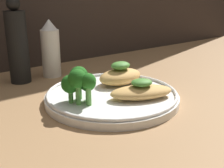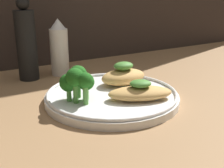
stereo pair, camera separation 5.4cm
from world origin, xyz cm
name	(u,v)px [view 1 (the left image)]	position (x,y,z in cm)	size (l,w,h in cm)	color
ground_plane	(112,103)	(0.00, 0.00, -0.50)	(180.00, 180.00, 1.00)	#936D47
plate	(112,96)	(0.00, 0.00, 0.99)	(25.75, 25.75, 2.00)	white
grilled_meat_front	(141,91)	(2.97, -5.07, 2.77)	(13.03, 9.44, 3.71)	tan
grilled_meat_middle	(120,75)	(5.11, 3.85, 3.27)	(10.11, 6.31, 4.86)	tan
broccoli_bunch	(80,81)	(-7.04, 0.05, 5.34)	(6.24, 6.68, 6.39)	#569942
sauce_bottle	(51,50)	(-2.03, 22.23, 6.71)	(4.49, 4.49, 14.03)	white
pepper_grinder	(18,45)	(-9.95, 22.23, 8.80)	(4.65, 4.65, 19.23)	black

